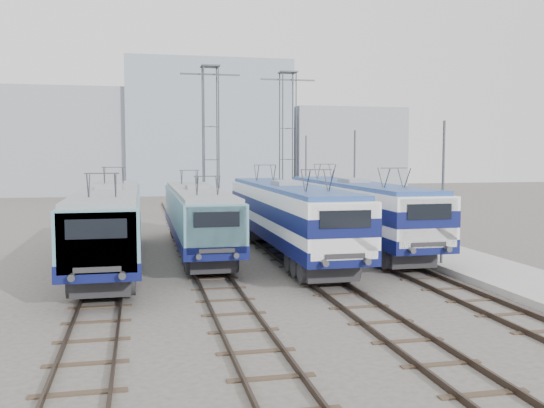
{
  "coord_description": "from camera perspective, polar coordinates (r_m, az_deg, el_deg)",
  "views": [
    {
      "loc": [
        -5.29,
        -23.99,
        5.45
      ],
      "look_at": [
        1.48,
        7.0,
        2.82
      ],
      "focal_mm": 40.0,
      "sensor_mm": 36.0,
      "label": 1
    }
  ],
  "objects": [
    {
      "name": "ground",
      "position": [
        25.16,
        0.11,
        -7.77
      ],
      "size": [
        160.0,
        160.0,
        0.0
      ],
      "primitive_type": "plane",
      "color": "#514C47"
    },
    {
      "name": "platform",
      "position": [
        35.94,
        13.4,
        -3.87
      ],
      "size": [
        4.0,
        70.0,
        0.3
      ],
      "primitive_type": "cube",
      "color": "#9E9E99",
      "rests_on": "ground"
    },
    {
      "name": "locomotive_far_left",
      "position": [
        30.11,
        -15.04,
        -1.44
      ],
      "size": [
        2.92,
        18.44,
        3.47
      ],
      "color": "#0C1149",
      "rests_on": "ground"
    },
    {
      "name": "locomotive_center_left",
      "position": [
        33.29,
        -7.02,
        -0.96
      ],
      "size": [
        2.75,
        17.33,
        3.26
      ],
      "color": "#0C1149",
      "rests_on": "ground"
    },
    {
      "name": "locomotive_center_right",
      "position": [
        31.83,
        1.44,
        -0.78
      ],
      "size": [
        2.97,
        18.78,
        3.53
      ],
      "color": "#0C1149",
      "rests_on": "ground"
    },
    {
      "name": "locomotive_far_right",
      "position": [
        35.13,
        7.77,
        -0.3
      ],
      "size": [
        2.97,
        18.77,
        3.53
      ],
      "color": "#0C1149",
      "rests_on": "ground"
    },
    {
      "name": "catenary_tower_west",
      "position": [
        46.31,
        -5.79,
        6.19
      ],
      "size": [
        4.5,
        1.2,
        12.0
      ],
      "color": "#3F4247",
      "rests_on": "ground"
    },
    {
      "name": "catenary_tower_east",
      "position": [
        49.43,
        1.49,
        6.12
      ],
      "size": [
        4.5,
        1.2,
        12.0
      ],
      "color": "#3F4247",
      "rests_on": "ground"
    },
    {
      "name": "mast_front",
      "position": [
        29.53,
        15.77,
        0.78
      ],
      "size": [
        0.12,
        0.12,
        7.0
      ],
      "primitive_type": "cylinder",
      "color": "#3F4247",
      "rests_on": "ground"
    },
    {
      "name": "mast_mid",
      "position": [
        40.5,
        7.76,
        1.94
      ],
      "size": [
        0.12,
        0.12,
        7.0
      ],
      "primitive_type": "cylinder",
      "color": "#3F4247",
      "rests_on": "ground"
    },
    {
      "name": "mast_rear",
      "position": [
        51.92,
        3.21,
        2.58
      ],
      "size": [
        0.12,
        0.12,
        7.0
      ],
      "primitive_type": "cylinder",
      "color": "#3F4247",
      "rests_on": "ground"
    },
    {
      "name": "building_west",
      "position": [
        86.44,
        -18.19,
        5.54
      ],
      "size": [
        18.0,
        12.0,
        14.0
      ],
      "primitive_type": "cube",
      "color": "#8B919C",
      "rests_on": "ground"
    },
    {
      "name": "building_center",
      "position": [
        86.56,
        -6.2,
        7.07
      ],
      "size": [
        22.0,
        14.0,
        18.0
      ],
      "primitive_type": "cube",
      "color": "#8492A5",
      "rests_on": "ground"
    },
    {
      "name": "building_east",
      "position": [
        90.84,
        6.51,
        5.06
      ],
      "size": [
        16.0,
        12.0,
        12.0
      ],
      "primitive_type": "cube",
      "color": "#8B919C",
      "rests_on": "ground"
    }
  ]
}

